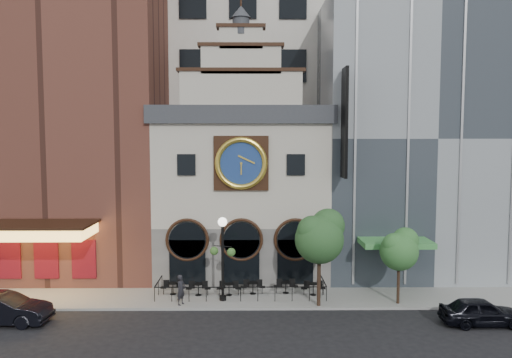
{
  "coord_description": "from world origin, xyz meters",
  "views": [
    {
      "loc": [
        0.67,
        -28.81,
        10.2
      ],
      "look_at": [
        0.99,
        6.0,
        7.33
      ],
      "focal_mm": 35.0,
      "sensor_mm": 36.0,
      "label": 1
    }
  ],
  "objects": [
    {
      "name": "bistro_2",
      "position": [
        -0.77,
        2.41,
        0.61
      ],
      "size": [
        1.58,
        0.68,
        0.9
      ],
      "color": "black",
      "rests_on": "sidewalk"
    },
    {
      "name": "bistro_0",
      "position": [
        -4.39,
        2.63,
        0.61
      ],
      "size": [
        1.58,
        0.68,
        0.9
      ],
      "color": "black",
      "rests_on": "sidewalk"
    },
    {
      "name": "sidewalk",
      "position": [
        0.0,
        2.5,
        0.07
      ],
      "size": [
        44.0,
        5.0,
        0.15
      ],
      "primitive_type": "cube",
      "color": "gray",
      "rests_on": "ground"
    },
    {
      "name": "bistro_5",
      "position": [
        4.63,
        2.4,
        0.61
      ],
      "size": [
        1.58,
        0.68,
        0.9
      ],
      "color": "black",
      "rests_on": "sidewalk"
    },
    {
      "name": "tree_left",
      "position": [
        4.76,
        0.44,
        4.43
      ],
      "size": [
        3.03,
        2.92,
        5.83
      ],
      "color": "#382619",
      "rests_on": "sidewalk"
    },
    {
      "name": "car_right",
      "position": [
        13.23,
        -2.42,
        0.75
      ],
      "size": [
        4.39,
        1.77,
        1.5
      ],
      "primitive_type": "imported",
      "rotation": [
        0.0,
        0.0,
        1.57
      ],
      "color": "black",
      "rests_on": "ground"
    },
    {
      "name": "theater_building",
      "position": [
        -13.0,
        9.96,
        12.6
      ],
      "size": [
        14.0,
        15.6,
        25.0
      ],
      "color": "brown",
      "rests_on": "ground"
    },
    {
      "name": "cafe_railing",
      "position": [
        0.0,
        2.5,
        0.6
      ],
      "size": [
        10.6,
        2.6,
        0.9
      ],
      "primitive_type": null,
      "color": "black",
      "rests_on": "sidewalk"
    },
    {
      "name": "car_left",
      "position": [
        -12.98,
        -2.01,
        0.84
      ],
      "size": [
        5.18,
        2.04,
        1.68
      ],
      "primitive_type": "imported",
      "rotation": [
        0.0,
        0.0,
        1.52
      ],
      "color": "black",
      "rests_on": "ground"
    },
    {
      "name": "bistro_1",
      "position": [
        -2.73,
        2.41,
        0.61
      ],
      "size": [
        1.58,
        0.68,
        0.9
      ],
      "color": "black",
      "rests_on": "sidewalk"
    },
    {
      "name": "clock_building",
      "position": [
        0.0,
        7.82,
        6.69
      ],
      "size": [
        12.6,
        8.78,
        18.65
      ],
      "color": "#605E5B",
      "rests_on": "ground"
    },
    {
      "name": "retail_building",
      "position": [
        12.99,
        9.99,
        10.14
      ],
      "size": [
        14.0,
        14.4,
        20.0
      ],
      "color": "gray",
      "rests_on": "ground"
    },
    {
      "name": "pedestrian",
      "position": [
        -3.59,
        0.65,
        1.06
      ],
      "size": [
        0.71,
        0.79,
        1.82
      ],
      "primitive_type": "imported",
      "rotation": [
        0.0,
        0.0,
        1.04
      ],
      "color": "black",
      "rests_on": "sidewalk"
    },
    {
      "name": "tree_right",
      "position": [
        9.65,
        0.81,
        3.54
      ],
      "size": [
        2.4,
        2.31,
        4.63
      ],
      "color": "#382619",
      "rests_on": "sidewalk"
    },
    {
      "name": "office_tower",
      "position": [
        0.0,
        20.0,
        20.0
      ],
      "size": [
        20.0,
        16.0,
        40.0
      ],
      "primitive_type": "cube",
      "color": "silver",
      "rests_on": "ground"
    },
    {
      "name": "bistro_3",
      "position": [
        0.76,
        2.68,
        0.61
      ],
      "size": [
        1.58,
        0.68,
        0.9
      ],
      "color": "black",
      "rests_on": "sidewalk"
    },
    {
      "name": "lamppost",
      "position": [
        -1.11,
        1.42,
        3.37
      ],
      "size": [
        1.6,
        0.9,
        5.2
      ],
      "rotation": [
        0.0,
        0.0,
        -0.33
      ],
      "color": "black",
      "rests_on": "sidewalk"
    },
    {
      "name": "bistro_4",
      "position": [
        2.9,
        2.81,
        0.61
      ],
      "size": [
        1.58,
        0.68,
        0.9
      ],
      "color": "black",
      "rests_on": "sidewalk"
    },
    {
      "name": "ground",
      "position": [
        0.0,
        0.0,
        0.0
      ],
      "size": [
        120.0,
        120.0,
        0.0
      ],
      "primitive_type": "plane",
      "color": "black",
      "rests_on": "ground"
    }
  ]
}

